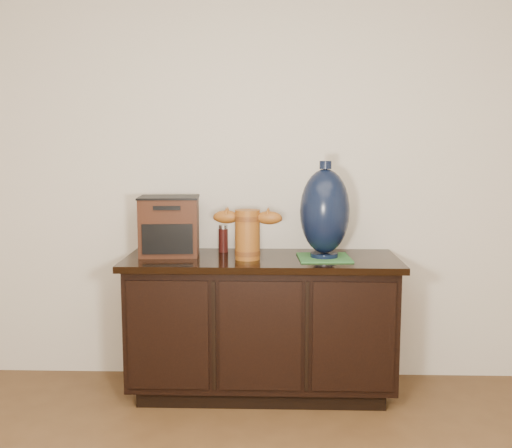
{
  "coord_description": "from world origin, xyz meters",
  "views": [
    {
      "loc": [
        0.07,
        -0.92,
        1.35
      ],
      "look_at": [
        -0.03,
        2.18,
        0.94
      ],
      "focal_mm": 42.0,
      "sensor_mm": 36.0,
      "label": 1
    }
  ],
  "objects_px": {
    "tv_radio": "(169,226)",
    "sideboard": "(261,324)",
    "spray_can": "(223,239)",
    "lamp_base": "(325,212)",
    "terracotta_vessel": "(247,232)"
  },
  "relations": [
    {
      "from": "sideboard",
      "to": "spray_can",
      "type": "height_order",
      "value": "spray_can"
    },
    {
      "from": "spray_can",
      "to": "sideboard",
      "type": "bearing_deg",
      "value": -35.52
    },
    {
      "from": "terracotta_vessel",
      "to": "tv_radio",
      "type": "distance_m",
      "value": 0.45
    },
    {
      "from": "terracotta_vessel",
      "to": "lamp_base",
      "type": "height_order",
      "value": "lamp_base"
    },
    {
      "from": "sideboard",
      "to": "terracotta_vessel",
      "type": "xyz_separation_m",
      "value": [
        -0.07,
        -0.05,
        0.52
      ]
    },
    {
      "from": "sideboard",
      "to": "lamp_base",
      "type": "xyz_separation_m",
      "value": [
        0.33,
        -0.02,
        0.62
      ]
    },
    {
      "from": "terracotta_vessel",
      "to": "spray_can",
      "type": "relative_size",
      "value": 2.42
    },
    {
      "from": "terracotta_vessel",
      "to": "lamp_base",
      "type": "bearing_deg",
      "value": 12.97
    },
    {
      "from": "lamp_base",
      "to": "spray_can",
      "type": "bearing_deg",
      "value": 162.38
    },
    {
      "from": "lamp_base",
      "to": "spray_can",
      "type": "relative_size",
      "value": 3.3
    },
    {
      "from": "lamp_base",
      "to": "terracotta_vessel",
      "type": "bearing_deg",
      "value": -174.99
    },
    {
      "from": "tv_radio",
      "to": "sideboard",
      "type": "bearing_deg",
      "value": -11.34
    },
    {
      "from": "sideboard",
      "to": "tv_radio",
      "type": "distance_m",
      "value": 0.73
    },
    {
      "from": "spray_can",
      "to": "tv_radio",
      "type": "bearing_deg",
      "value": -161.5
    },
    {
      "from": "tv_radio",
      "to": "spray_can",
      "type": "distance_m",
      "value": 0.31
    }
  ]
}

